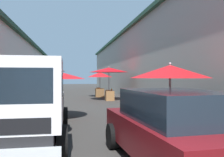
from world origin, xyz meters
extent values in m
plane|color=#33302D|center=(13.50, 0.00, 0.00)|extent=(90.00, 90.00, 0.00)
cube|color=#A39E93|center=(15.75, -7.36, 2.72)|extent=(49.50, 7.00, 5.44)
cube|color=#284C38|center=(15.75, -7.36, 5.56)|extent=(49.80, 7.50, 0.24)
cylinder|color=#9E9EA3|center=(8.53, 1.48, 1.00)|extent=(0.06, 0.06, 2.01)
cone|color=red|center=(8.53, 1.48, 1.82)|extent=(2.75, 2.75, 0.38)
sphere|color=#9E9EA3|center=(8.53, 1.48, 2.05)|extent=(0.07, 0.07, 0.07)
cube|color=brown|center=(8.52, 1.44, 0.42)|extent=(0.93, 0.60, 0.83)
sphere|color=orange|center=(8.36, 1.43, 0.88)|extent=(0.09, 0.09, 0.09)
sphere|color=orange|center=(8.33, 1.25, 0.88)|extent=(0.09, 0.09, 0.09)
sphere|color=orange|center=(8.58, 1.58, 0.93)|extent=(0.09, 0.09, 0.09)
sphere|color=orange|center=(8.33, 1.35, 0.88)|extent=(0.09, 0.09, 0.09)
cylinder|color=#9E9EA3|center=(4.88, -2.04, 1.02)|extent=(0.06, 0.06, 2.04)
cone|color=red|center=(4.88, -2.04, 1.86)|extent=(2.25, 2.25, 0.37)
sphere|color=#9E9EA3|center=(4.88, -2.04, 2.08)|extent=(0.07, 0.07, 0.07)
cube|color=brown|center=(4.66, -1.84, 0.39)|extent=(0.99, 0.66, 0.79)
sphere|color=orange|center=(4.94, -1.84, 0.83)|extent=(0.09, 0.09, 0.09)
sphere|color=orange|center=(4.84, -1.87, 0.83)|extent=(0.09, 0.09, 0.09)
sphere|color=orange|center=(4.46, -1.63, 0.83)|extent=(0.09, 0.09, 0.09)
cylinder|color=#9E9EA3|center=(5.14, 2.05, 1.09)|extent=(0.06, 0.06, 2.17)
cone|color=red|center=(5.14, 2.05, 2.02)|extent=(2.37, 2.37, 0.31)
sphere|color=#9E9EA3|center=(5.14, 2.05, 2.21)|extent=(0.07, 0.07, 0.07)
cube|color=olive|center=(5.10, 2.12, 0.38)|extent=(0.84, 0.61, 0.76)
sphere|color=orange|center=(5.01, 2.03, 0.81)|extent=(0.09, 0.09, 0.09)
sphere|color=orange|center=(5.19, 1.99, 0.81)|extent=(0.09, 0.09, 0.09)
sphere|color=orange|center=(4.96, 2.30, 0.81)|extent=(0.09, 0.09, 0.09)
cylinder|color=#9E9EA3|center=(16.06, -2.07, 1.19)|extent=(0.06, 0.06, 2.39)
cone|color=red|center=(16.06, -2.07, 2.22)|extent=(2.85, 2.85, 0.34)
sphere|color=#9E9EA3|center=(16.06, -2.07, 2.43)|extent=(0.07, 0.07, 0.07)
cube|color=olive|center=(15.93, -2.10, 0.35)|extent=(0.72, 0.59, 0.71)
sphere|color=orange|center=(15.83, -2.03, 0.75)|extent=(0.09, 0.09, 0.09)
sphere|color=orange|center=(16.11, -1.92, 0.75)|extent=(0.09, 0.09, 0.09)
sphere|color=orange|center=(15.91, -2.21, 0.75)|extent=(0.09, 0.09, 0.09)
sphere|color=orange|center=(16.09, -2.27, 0.81)|extent=(0.09, 0.09, 0.09)
cylinder|color=#9E9EA3|center=(19.32, -1.81, 1.05)|extent=(0.06, 0.06, 2.11)
cone|color=red|center=(19.32, -1.81, 1.90)|extent=(2.15, 2.15, 0.42)
sphere|color=#9E9EA3|center=(19.32, -1.81, 2.15)|extent=(0.07, 0.07, 0.07)
cube|color=brown|center=(19.33, -1.79, 0.36)|extent=(0.78, 0.71, 0.71)
sphere|color=orange|center=(19.50, -1.59, 0.76)|extent=(0.09, 0.09, 0.09)
sphere|color=orange|center=(19.50, -1.69, 0.76)|extent=(0.09, 0.09, 0.09)
sphere|color=orange|center=(19.49, -1.57, 0.76)|extent=(0.09, 0.09, 0.09)
sphere|color=orange|center=(19.09, -1.73, 0.76)|extent=(0.09, 0.09, 0.09)
cube|color=#600F14|center=(2.83, -1.20, 0.57)|extent=(4.01, 1.99, 0.64)
cube|color=#19232D|center=(2.68, -1.21, 1.17)|extent=(2.44, 1.67, 0.56)
cube|color=black|center=(4.73, -1.07, 0.35)|extent=(0.22, 1.65, 0.20)
cube|color=silver|center=(4.71, -0.49, 0.63)|extent=(0.08, 0.24, 0.14)
cube|color=silver|center=(4.79, -1.65, 0.63)|extent=(0.08, 0.24, 0.14)
cylinder|color=black|center=(4.09, -0.25, 0.30)|extent=(0.61, 0.24, 0.60)
cylinder|color=black|center=(4.21, -1.97, 0.30)|extent=(0.61, 0.24, 0.60)
cube|color=black|center=(5.13, 1.78, 0.50)|extent=(4.81, 1.51, 0.36)
cube|color=silver|center=(3.50, 1.77, 1.38)|extent=(1.55, 1.76, 1.40)
cube|color=#19232D|center=(2.76, 1.77, 1.55)|extent=(0.07, 1.47, 0.63)
cube|color=#19232D|center=(3.50, 1.77, 1.55)|extent=(1.06, 1.78, 0.45)
cube|color=black|center=(2.75, 1.77, 0.86)|extent=(0.07, 1.40, 0.28)
cube|color=silver|center=(2.67, 1.76, 0.40)|extent=(0.13, 1.75, 0.18)
cube|color=gray|center=(5.95, 0.97, 0.93)|extent=(3.16, 0.08, 0.50)
cube|color=gray|center=(5.94, 2.61, 0.93)|extent=(3.16, 0.08, 0.50)
cube|color=gray|center=(7.50, 1.80, 0.93)|extent=(0.07, 1.65, 0.50)
cylinder|color=black|center=(3.50, 0.90, 0.36)|extent=(0.72, 0.23, 0.72)
cylinder|color=black|center=(6.58, 0.92, 0.36)|extent=(0.72, 0.23, 0.72)
cylinder|color=black|center=(6.56, 2.67, 0.36)|extent=(0.72, 0.23, 0.72)
cylinder|color=navy|center=(10.26, 2.37, 0.40)|extent=(0.14, 0.14, 0.80)
cylinder|color=navy|center=(10.39, 2.28, 0.40)|extent=(0.14, 0.14, 0.80)
cube|color=#4C8C59|center=(10.32, 2.32, 1.10)|extent=(0.50, 0.42, 0.60)
sphere|color=#A57A5B|center=(10.32, 2.32, 1.51)|extent=(0.22, 0.22, 0.22)
cylinder|color=#4C8C59|center=(10.09, 2.47, 1.13)|extent=(0.08, 0.08, 0.54)
cylinder|color=#4C8C59|center=(10.56, 2.17, 1.13)|extent=(0.08, 0.08, 0.54)
cylinder|color=black|center=(8.06, 2.90, 0.22)|extent=(0.44, 0.12, 0.44)
cylinder|color=black|center=(6.81, 2.97, 0.22)|extent=(0.45, 0.14, 0.44)
cube|color=red|center=(7.38, 2.94, 0.27)|extent=(0.92, 0.33, 0.08)
ellipsoid|color=black|center=(7.09, 2.96, 0.64)|extent=(0.57, 0.29, 0.20)
cube|color=red|center=(8.01, 2.90, 0.67)|extent=(0.16, 0.33, 0.56)
cylinder|color=silver|center=(7.94, 2.91, 0.77)|extent=(0.28, 0.08, 0.68)
cylinder|color=black|center=(7.86, 2.91, 1.12)|extent=(0.55, 0.07, 0.04)
camera|label=1|loc=(-1.71, 0.75, 1.71)|focal=39.82mm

